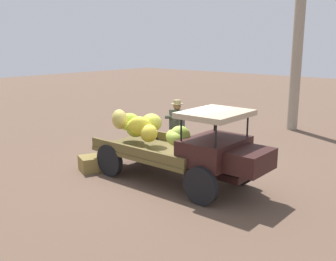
# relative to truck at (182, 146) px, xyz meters

# --- Properties ---
(ground_plane) EXTENTS (60.00, 60.00, 0.00)m
(ground_plane) POSITION_rel_truck_xyz_m (-0.43, 0.31, -0.92)
(ground_plane) COLOR brown
(truck) EXTENTS (4.52, 1.80, 1.85)m
(truck) POSITION_rel_truck_xyz_m (0.00, 0.00, 0.00)
(truck) COLOR #331816
(truck) RESTS_ON ground
(farmer) EXTENTS (0.52, 0.48, 1.72)m
(farmer) POSITION_rel_truck_xyz_m (-1.37, 1.45, 0.06)
(farmer) COLOR #B7B8A4
(farmer) RESTS_ON ground
(wooden_crate) EXTENTS (0.74, 0.69, 0.38)m
(wooden_crate) POSITION_rel_truck_xyz_m (-2.40, -0.88, -0.73)
(wooden_crate) COLOR olive
(wooden_crate) RESTS_ON ground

